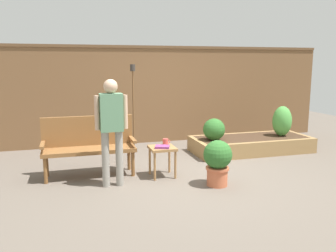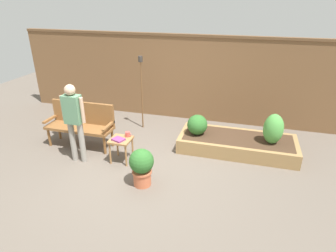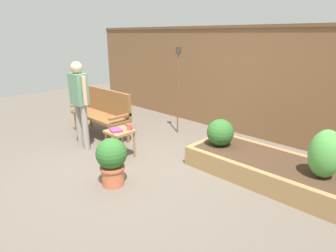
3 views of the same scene
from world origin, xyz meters
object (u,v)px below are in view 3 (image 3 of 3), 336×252
book_on_table (116,130)px  side_table (120,135)px  cup_on_table (129,127)px  person_by_bench (80,98)px  tiki_torch (178,76)px  garden_bench (103,110)px  shrub_near_bench (220,132)px  potted_boxwood (112,159)px  shrub_far_corner (325,154)px

book_on_table → side_table: bearing=96.5°
cup_on_table → person_by_bench: (-0.90, -0.36, 0.40)m
side_table → tiki_torch: tiki_torch is taller
garden_bench → person_by_bench: person_by_bench is taller
garden_bench → side_table: bearing=-21.0°
tiki_torch → shrub_near_bench: bearing=-22.7°
book_on_table → shrub_near_bench: 1.69m
book_on_table → potted_boxwood: (0.68, -0.57, -0.11)m
potted_boxwood → shrub_far_corner: (2.15, 1.62, 0.23)m
side_table → shrub_far_corner: 2.99m
garden_bench → shrub_near_bench: 2.48m
garden_bench → potted_boxwood: (1.77, -1.06, -0.16)m
side_table → cup_on_table: 0.21m
garden_bench → shrub_near_bench: bearing=13.1°
garden_bench → book_on_table: (1.09, -0.49, -0.05)m
garden_bench → book_on_table: bearing=-24.1°
potted_boxwood → tiki_torch: bearing=110.1°
person_by_bench → cup_on_table: bearing=21.7°
side_table → person_by_bench: bearing=-164.5°
cup_on_table → tiki_torch: size_ratio=0.07×
shrub_far_corner → tiki_torch: (-2.97, 0.61, 0.59)m
shrub_far_corner → tiki_torch: 3.09m
side_table → potted_boxwood: size_ratio=0.71×
side_table → tiki_torch: size_ratio=0.27×
shrub_near_bench → tiki_torch: 1.73m
garden_bench → cup_on_table: garden_bench is taller
book_on_table → tiki_torch: bearing=115.6°
garden_bench → book_on_table: garden_bench is taller
garden_bench → shrub_far_corner: 3.96m
shrub_far_corner → tiki_torch: size_ratio=0.35×
book_on_table → shrub_near_bench: size_ratio=0.51×
shrub_near_bench → shrub_far_corner: shrub_far_corner is taller
cup_on_table → tiki_torch: 1.63m
tiki_torch → cup_on_table: bearing=-80.5°
garden_bench → potted_boxwood: bearing=-30.8°
book_on_table → shrub_near_bench: bearing=59.3°
cup_on_table → side_table: bearing=-124.4°
side_table → cup_on_table: (0.09, 0.13, 0.13)m
shrub_near_bench → tiki_torch: (-1.46, 0.61, 0.69)m
side_table → potted_boxwood: (0.67, -0.63, -0.01)m
book_on_table → potted_boxwood: size_ratio=0.32×
shrub_near_bench → book_on_table: bearing=-141.6°
garden_bench → cup_on_table: bearing=-13.6°
shrub_near_bench → person_by_bench: bearing=-150.2°
tiki_torch → garden_bench: bearing=-129.0°
cup_on_table → potted_boxwood: 0.97m
side_table → potted_boxwood: bearing=-43.6°
cup_on_table → shrub_near_bench: bearing=35.0°
garden_bench → shrub_near_bench: (2.42, 0.56, -0.03)m
shrub_near_bench → person_by_bench: (-2.12, -1.21, 0.42)m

